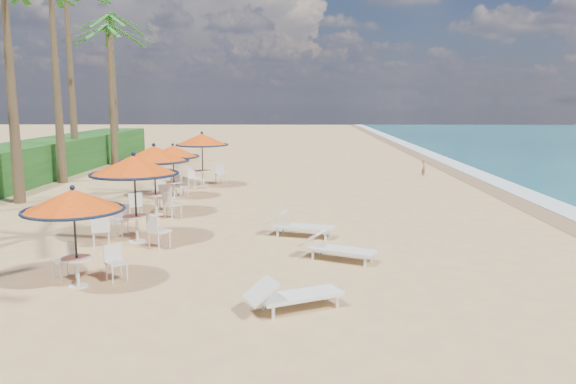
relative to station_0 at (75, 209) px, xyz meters
name	(u,v)px	position (x,y,z in m)	size (l,w,h in m)	color
ground	(307,284)	(4.80, 0.20, -1.65)	(160.00, 160.00, 0.00)	tan
foam_strip	(545,202)	(14.10, 10.20, -1.65)	(1.20, 140.00, 0.04)	white
wetsand_band	(522,202)	(13.20, 10.20, -1.65)	(1.40, 140.00, 0.02)	olive
station_0	(75,209)	(0.00, 0.00, 0.00)	(2.08, 2.08, 2.17)	black
station_1	(133,176)	(0.10, 3.71, 0.18)	(2.40, 2.40, 2.51)	black
station_2	(155,163)	(-0.26, 7.43, 0.15)	(2.36, 2.36, 2.46)	black
station_3	(173,158)	(-0.44, 10.92, -0.05)	(2.10, 2.10, 2.20)	black
station_4	(203,145)	(0.24, 13.98, 0.25)	(2.40, 2.40, 2.50)	black
lounger_near	(291,294)	(4.49, -1.31, -1.34)	(1.93, 1.35, 0.67)	white
lounger_mid	(335,247)	(5.49, 2.08, -1.33)	(1.98, 1.37, 0.68)	white
lounger_far	(297,225)	(4.55, 4.51, -1.32)	(2.10, 1.18, 0.72)	white
palm_6	(109,38)	(-6.66, 22.55, 5.86)	(5.00, 5.00, 8.26)	brown
palm_7	(111,27)	(-7.75, 26.29, 6.94)	(5.00, 5.00, 9.40)	brown
person	(424,167)	(11.05, 17.76, -1.21)	(0.32, 0.21, 0.89)	#8B5F47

